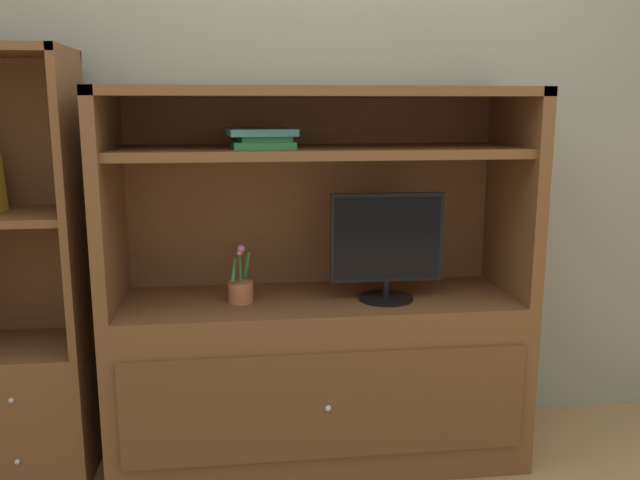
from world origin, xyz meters
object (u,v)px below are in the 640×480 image
object	(u,v)px
media_console	(318,342)
tv_monitor	(387,245)
bookshelf_tall	(27,343)
magazine_stack	(261,138)
potted_plant	(241,290)

from	to	relation	value
media_console	tv_monitor	xyz separation A→B (m)	(0.27, -0.07, 0.42)
media_console	tv_monitor	size ratio (longest dim) A/B	3.68
tv_monitor	bookshelf_tall	world-z (taller)	bookshelf_tall
tv_monitor	bookshelf_tall	distance (m)	1.48
media_console	bookshelf_tall	distance (m)	1.16
magazine_stack	potted_plant	bearing A→B (deg)	-165.10
media_console	bookshelf_tall	size ratio (longest dim) A/B	1.00
media_console	potted_plant	world-z (taller)	media_console
media_console	potted_plant	distance (m)	0.40
media_console	potted_plant	bearing A→B (deg)	-174.64
tv_monitor	potted_plant	world-z (taller)	tv_monitor
media_console	bookshelf_tall	bearing A→B (deg)	179.69
media_console	potted_plant	size ratio (longest dim) A/B	7.10
tv_monitor	potted_plant	xyz separation A→B (m)	(-0.58, 0.04, -0.17)
potted_plant	media_console	bearing A→B (deg)	5.36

